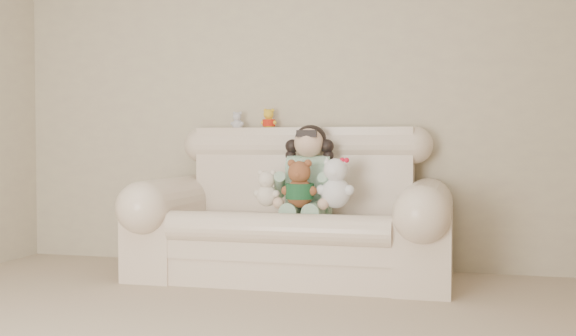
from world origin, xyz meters
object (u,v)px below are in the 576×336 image
(brown_teddy, at_px, (300,179))
(white_cat, at_px, (336,178))
(cream_teddy, at_px, (267,185))
(seated_child, at_px, (309,169))
(sofa, at_px, (292,202))

(brown_teddy, bearing_deg, white_cat, -9.80)
(brown_teddy, distance_m, white_cat, 0.23)
(brown_teddy, height_order, white_cat, white_cat)
(white_cat, height_order, cream_teddy, white_cat)
(seated_child, distance_m, brown_teddy, 0.25)
(seated_child, xyz_separation_m, brown_teddy, (-0.01, -0.24, -0.05))
(sofa, height_order, white_cat, sofa)
(brown_teddy, relative_size, white_cat, 0.94)
(sofa, xyz_separation_m, brown_teddy, (0.09, -0.16, 0.17))
(cream_teddy, bearing_deg, brown_teddy, -27.78)
(seated_child, height_order, brown_teddy, seated_child)
(sofa, distance_m, brown_teddy, 0.25)
(seated_child, xyz_separation_m, cream_teddy, (-0.24, -0.22, -0.10))
(brown_teddy, bearing_deg, seated_child, 69.70)
(sofa, height_order, cream_teddy, sofa)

